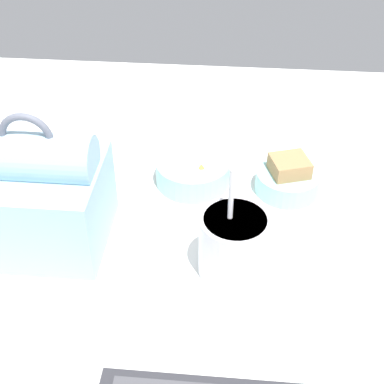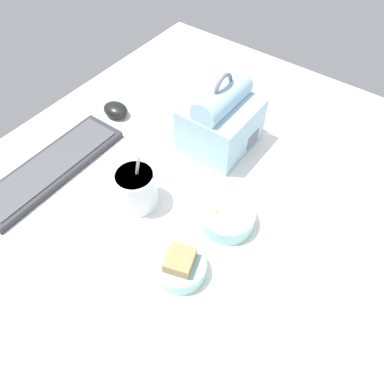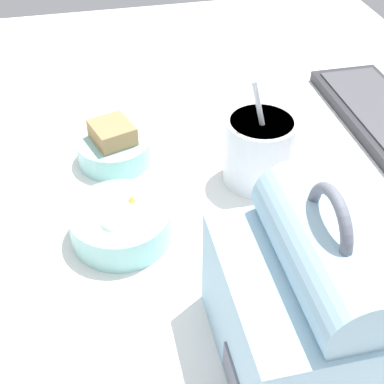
{
  "view_description": "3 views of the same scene",
  "coord_description": "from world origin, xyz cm",
  "px_view_note": "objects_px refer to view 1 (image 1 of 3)",
  "views": [
    {
      "loc": [
        -2.88,
        62.7,
        57.84
      ],
      "look_at": [
        2.76,
        -0.59,
        7.0
      ],
      "focal_mm": 50.0,
      "sensor_mm": 36.0,
      "label": 1
    },
    {
      "loc": [
        -39.55,
        -31.73,
        72.63
      ],
      "look_at": [
        2.76,
        -0.59,
        7.0
      ],
      "focal_mm": 35.0,
      "sensor_mm": 36.0,
      "label": 2
    },
    {
      "loc": [
        51.58,
        -11.45,
        49.81
      ],
      "look_at": [
        2.76,
        -0.59,
        7.0
      ],
      "focal_mm": 50.0,
      "sensor_mm": 36.0,
      "label": 3
    }
  ],
  "objects_px": {
    "soup_cup": "(234,244)",
    "bento_bowl_sandwich": "(288,179)",
    "lunch_bag": "(40,196)",
    "bento_bowl_snacks": "(193,171)"
  },
  "relations": [
    {
      "from": "bento_bowl_snacks",
      "to": "soup_cup",
      "type": "bearing_deg",
      "value": 110.17
    },
    {
      "from": "lunch_bag",
      "to": "bento_bowl_sandwich",
      "type": "xyz_separation_m",
      "value": [
        -0.36,
        -0.15,
        -0.06
      ]
    },
    {
      "from": "lunch_bag",
      "to": "bento_bowl_snacks",
      "type": "bearing_deg",
      "value": -142.72
    },
    {
      "from": "lunch_bag",
      "to": "bento_bowl_sandwich",
      "type": "distance_m",
      "value": 0.4
    },
    {
      "from": "lunch_bag",
      "to": "soup_cup",
      "type": "height_order",
      "value": "lunch_bag"
    },
    {
      "from": "bento_bowl_sandwich",
      "to": "lunch_bag",
      "type": "bearing_deg",
      "value": 22.08
    },
    {
      "from": "soup_cup",
      "to": "bento_bowl_sandwich",
      "type": "bearing_deg",
      "value": -114.2
    },
    {
      "from": "soup_cup",
      "to": "bento_bowl_snacks",
      "type": "distance_m",
      "value": 0.21
    },
    {
      "from": "lunch_bag",
      "to": "soup_cup",
      "type": "distance_m",
      "value": 0.28
    },
    {
      "from": "lunch_bag",
      "to": "bento_bowl_snacks",
      "type": "distance_m",
      "value": 0.26
    }
  ]
}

